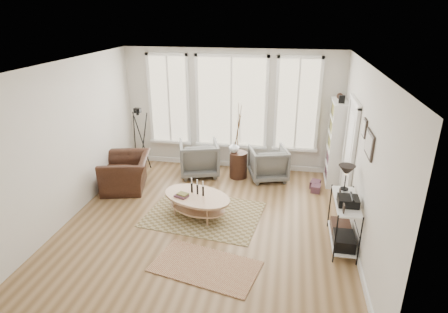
% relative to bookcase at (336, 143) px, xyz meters
% --- Properties ---
extents(room, '(5.50, 5.54, 2.90)m').
position_rel_bookcase_xyz_m(room, '(-2.42, -2.20, 0.47)').
color(room, olive).
rests_on(room, ground).
extents(bay_window, '(4.14, 0.12, 2.24)m').
position_rel_bookcase_xyz_m(bay_window, '(-2.44, 0.49, 0.65)').
color(bay_window, '#D9C589').
rests_on(bay_window, ground).
extents(door, '(0.09, 1.06, 2.22)m').
position_rel_bookcase_xyz_m(door, '(0.13, -1.08, 0.17)').
color(door, silver).
rests_on(door, ground).
extents(bookcase, '(0.31, 0.85, 2.06)m').
position_rel_bookcase_xyz_m(bookcase, '(0.00, 0.00, 0.00)').
color(bookcase, white).
rests_on(bookcase, ground).
extents(low_shelf, '(0.38, 1.08, 1.30)m').
position_rel_bookcase_xyz_m(low_shelf, '(-0.06, -2.52, -0.44)').
color(low_shelf, white).
rests_on(low_shelf, ground).
extents(wall_art, '(0.04, 0.88, 0.44)m').
position_rel_bookcase_xyz_m(wall_art, '(0.14, -2.49, 0.92)').
color(wall_art, black).
rests_on(wall_art, ground).
extents(rug_main, '(2.32, 1.85, 0.01)m').
position_rel_bookcase_xyz_m(rug_main, '(-2.57, -1.97, -0.95)').
color(rug_main, brown).
rests_on(rug_main, ground).
extents(rug_runner, '(1.77, 1.23, 0.01)m').
position_rel_bookcase_xyz_m(rug_runner, '(-2.19, -3.53, -0.94)').
color(rug_runner, brown).
rests_on(rug_runner, ground).
extents(coffee_table, '(1.60, 1.32, 0.63)m').
position_rel_bookcase_xyz_m(coffee_table, '(-2.69, -2.03, -0.62)').
color(coffee_table, tan).
rests_on(coffee_table, ground).
extents(armchair_left, '(1.13, 1.14, 0.83)m').
position_rel_bookcase_xyz_m(armchair_left, '(-3.11, -0.13, -0.54)').
color(armchair_left, slate).
rests_on(armchair_left, ground).
extents(armchair_right, '(1.03, 1.05, 0.77)m').
position_rel_bookcase_xyz_m(armchair_right, '(-1.47, -0.08, -0.57)').
color(armchair_right, slate).
rests_on(armchair_right, ground).
extents(side_table, '(0.41, 0.41, 1.73)m').
position_rel_bookcase_xyz_m(side_table, '(-2.16, -0.13, -0.12)').
color(side_table, '#351D14').
rests_on(side_table, ground).
extents(vase, '(0.28, 0.28, 0.25)m').
position_rel_bookcase_xyz_m(vase, '(-2.27, -0.11, -0.21)').
color(vase, silver).
rests_on(vase, side_table).
extents(accent_chair, '(1.35, 1.25, 0.74)m').
position_rel_bookcase_xyz_m(accent_chair, '(-4.52, -1.13, -0.59)').
color(accent_chair, '#351D14').
rests_on(accent_chair, ground).
extents(tripod_camera, '(0.55, 0.55, 1.56)m').
position_rel_bookcase_xyz_m(tripod_camera, '(-4.57, -0.11, -0.24)').
color(tripod_camera, black).
rests_on(tripod_camera, ground).
extents(book_stack_near, '(0.26, 0.30, 0.16)m').
position_rel_bookcase_xyz_m(book_stack_near, '(-0.39, -0.39, -0.87)').
color(book_stack_near, maroon).
rests_on(book_stack_near, ground).
extents(book_stack_far, '(0.23, 0.27, 0.16)m').
position_rel_bookcase_xyz_m(book_stack_far, '(-0.39, -0.59, -0.88)').
color(book_stack_far, maroon).
rests_on(book_stack_far, ground).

